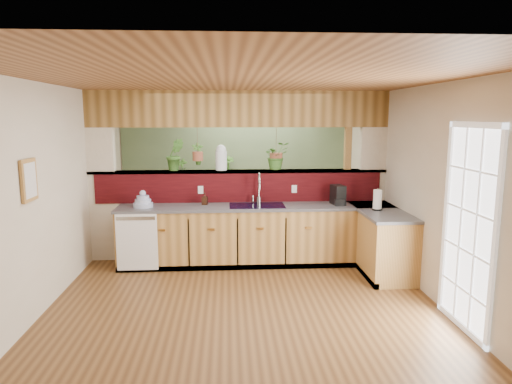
{
  "coord_description": "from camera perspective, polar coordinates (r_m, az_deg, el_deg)",
  "views": [
    {
      "loc": [
        -0.18,
        -5.69,
        2.21
      ],
      "look_at": [
        0.22,
        0.7,
        1.15
      ],
      "focal_mm": 32.0,
      "sensor_mm": 36.0,
      "label": 1
    }
  ],
  "objects": [
    {
      "name": "pass_through_ledge",
      "position": [
        7.1,
        -2.09,
        2.59
      ],
      "size": [
        4.6,
        0.21,
        0.04
      ],
      "primitive_type": "cube",
      "color": "brown",
      "rests_on": "ground"
    },
    {
      "name": "ledge_plant_left",
      "position": [
        7.11,
        -10.08,
        4.63
      ],
      "size": [
        0.32,
        0.28,
        0.49
      ],
      "primitive_type": "imported",
      "rotation": [
        0.0,
        0.0,
        0.27
      ],
      "color": "#336121",
      "rests_on": "pass_through_ledge"
    },
    {
      "name": "wall_left",
      "position": [
        6.14,
        -23.7,
        0.07
      ],
      "size": [
        0.02,
        7.0,
        2.6
      ],
      "primitive_type": "cube",
      "color": "beige",
      "rests_on": "ground"
    },
    {
      "name": "ground",
      "position": [
        6.11,
        -1.67,
        -11.81
      ],
      "size": [
        4.6,
        7.0,
        0.01
      ],
      "primitive_type": "cube",
      "color": "brown",
      "rests_on": "ground"
    },
    {
      "name": "french_door",
      "position": [
        5.16,
        24.95,
        -4.49
      ],
      "size": [
        0.06,
        1.02,
        2.16
      ],
      "primitive_type": "cube",
      "color": "white",
      "rests_on": "ground"
    },
    {
      "name": "wall_right",
      "position": [
        6.28,
        19.75,
        0.5
      ],
      "size": [
        0.02,
        7.0,
        2.6
      ],
      "primitive_type": "cube",
      "color": "beige",
      "rests_on": "ground"
    },
    {
      "name": "soap_dispenser",
      "position": [
        6.9,
        -6.42,
        -0.85
      ],
      "size": [
        0.1,
        0.1,
        0.18
      ],
      "primitive_type": "imported",
      "rotation": [
        0.0,
        0.0,
        -0.2
      ],
      "color": "#331D12",
      "rests_on": "countertop"
    },
    {
      "name": "pass_through_partition",
      "position": [
        7.12,
        -1.85,
        1.16
      ],
      "size": [
        4.6,
        0.21,
        2.6
      ],
      "color": "beige",
      "rests_on": "ground"
    },
    {
      "name": "dishwasher",
      "position": [
        6.72,
        -14.67,
        -6.04
      ],
      "size": [
        0.58,
        0.03,
        0.82
      ],
      "color": "white",
      "rests_on": "ground"
    },
    {
      "name": "framed_print",
      "position": [
        5.36,
        -26.5,
        1.33
      ],
      "size": [
        0.04,
        0.35,
        0.45
      ],
      "color": "olive",
      "rests_on": "wall_left"
    },
    {
      "name": "dish_stack",
      "position": [
        6.87,
        -13.94,
        -1.21
      ],
      "size": [
        0.29,
        0.29,
        0.25
      ],
      "color": "#A4B0D4",
      "rests_on": "countertop"
    },
    {
      "name": "paper_towel",
      "position": [
        6.68,
        14.94,
        -1.0
      ],
      "size": [
        0.15,
        0.15,
        0.31
      ],
      "color": "black",
      "rests_on": "countertop"
    },
    {
      "name": "sage_backwall",
      "position": [
        9.22,
        -2.44,
        3.73
      ],
      "size": [
        4.55,
        0.02,
        2.55
      ],
      "primitive_type": "cube",
      "color": "#5A724E",
      "rests_on": "ground"
    },
    {
      "name": "header_beam",
      "position": [
        7.05,
        -2.14,
        10.32
      ],
      "size": [
        4.6,
        0.15,
        0.55
      ],
      "primitive_type": "cube",
      "color": "brown",
      "rests_on": "ground"
    },
    {
      "name": "ceiling",
      "position": [
        5.71,
        -1.8,
        13.3
      ],
      "size": [
        4.6,
        7.0,
        0.01
      ],
      "primitive_type": "cube",
      "color": "brown",
      "rests_on": "ground"
    },
    {
      "name": "glass_jar",
      "position": [
        7.07,
        -4.38,
        4.32
      ],
      "size": [
        0.18,
        0.18,
        0.39
      ],
      "color": "silver",
      "rests_on": "pass_through_ledge"
    },
    {
      "name": "floor_plant",
      "position": [
        8.54,
        3.93,
        -2.95
      ],
      "size": [
        0.84,
        0.78,
        0.77
      ],
      "primitive_type": "imported",
      "rotation": [
        0.0,
        0.0,
        0.3
      ],
      "color": "#336121",
      "rests_on": "ground"
    },
    {
      "name": "navy_sink",
      "position": [
        6.83,
        0.12,
        -2.34
      ],
      "size": [
        0.82,
        0.5,
        0.18
      ],
      "color": "black",
      "rests_on": "countertop"
    },
    {
      "name": "shelf_plant_b",
      "position": [
        9.0,
        -3.56,
        3.05
      ],
      "size": [
        0.3,
        0.3,
        0.46
      ],
      "primitive_type": "imported",
      "rotation": [
        0.0,
        0.0,
        0.17
      ],
      "color": "#336121",
      "rests_on": "shelving_console"
    },
    {
      "name": "shelving_console",
      "position": [
        9.12,
        -6.34,
        -1.47
      ],
      "size": [
        1.49,
        0.48,
        0.98
      ],
      "primitive_type": "cube",
      "rotation": [
        0.0,
        0.0,
        0.06
      ],
      "color": "black",
      "rests_on": "ground"
    },
    {
      "name": "wall_front",
      "position": [
        2.38,
        1.09,
        -13.1
      ],
      "size": [
        4.6,
        0.02,
        2.6
      ],
      "primitive_type": "cube",
      "color": "beige",
      "rests_on": "ground"
    },
    {
      "name": "coffee_maker",
      "position": [
        6.97,
        10.22,
        -0.46
      ],
      "size": [
        0.16,
        0.26,
        0.29
      ],
      "rotation": [
        0.0,
        0.0,
        0.19
      ],
      "color": "black",
      "rests_on": "countertop"
    },
    {
      "name": "wall_back",
      "position": [
        9.24,
        -2.44,
        3.74
      ],
      "size": [
        4.6,
        0.02,
        2.6
      ],
      "primitive_type": "cube",
      "color": "beige",
      "rests_on": "ground"
    },
    {
      "name": "hanging_plant_b",
      "position": [
        7.1,
        2.54,
        6.03
      ],
      "size": [
        0.48,
        0.45,
        0.56
      ],
      "color": "brown",
      "rests_on": "header_beam"
    },
    {
      "name": "countertop",
      "position": [
        6.87,
        5.09,
        -5.5
      ],
      "size": [
        4.14,
        1.52,
        0.9
      ],
      "color": "olive",
      "rests_on": "ground"
    },
    {
      "name": "shelf_plant_a",
      "position": [
        9.05,
        -9.21,
        2.84
      ],
      "size": [
        0.26,
        0.22,
        0.41
      ],
      "primitive_type": "imported",
      "rotation": [
        0.0,
        0.0,
        -0.4
      ],
      "color": "#336121",
      "rests_on": "shelving_console"
    },
    {
      "name": "faucet",
      "position": [
        6.92,
        0.35,
        0.65
      ],
      "size": [
        0.21,
        0.21,
        0.48
      ],
      "color": "#B7B7B2",
      "rests_on": "countertop"
    },
    {
      "name": "hanging_plant_a",
      "position": [
        7.07,
        -7.31,
        5.64
      ],
      "size": [
        0.2,
        0.16,
        0.51
      ],
      "color": "brown",
      "rests_on": "header_beam"
    }
  ]
}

